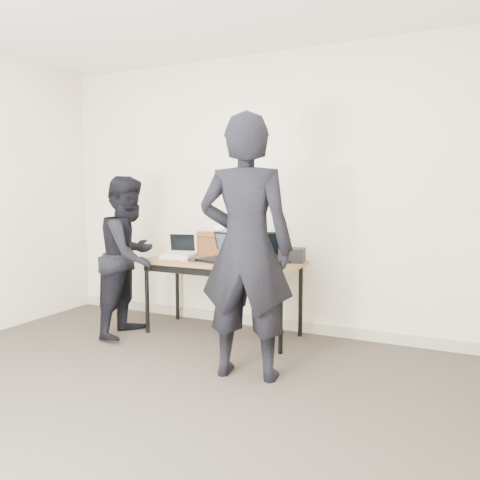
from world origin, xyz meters
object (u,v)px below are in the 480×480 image
Objects in this scene: person_observer at (130,256)px; person_typist at (246,248)px; laptop_center at (221,254)px; laptop_beige at (179,253)px; equipment_box at (292,255)px; desk at (222,267)px; laptop_right at (271,255)px; leather_satchel at (216,244)px.

person_typist is at bearing -115.38° from person_observer.
laptop_center is 0.22× the size of person_typist.
laptop_center is (0.48, -0.03, 0.01)m from laptop_beige.
laptop_beige reaches higher than equipment_box.
desk is at bearing -74.25° from person_observer.
desk is 2.99× the size of laptop_right.
person_typist reaches higher than person_observer.
leather_satchel reaches higher than desk.
leather_satchel is 0.86m from person_observer.
equipment_box is 1.02m from person_typist.
desk is 3.96× the size of leather_satchel.
person_observer reaches higher than equipment_box.
person_observer is (-1.45, -0.53, -0.03)m from equipment_box.
equipment_box is at bearing 5.41° from leather_satchel.
leather_satchel is at bearing 144.59° from laptop_center.
laptop_beige is at bearing 151.22° from laptop_right.
person_observer is at bearing -139.92° from laptop_center.
laptop_beige is at bearing -136.61° from leather_satchel.
equipment_box is (1.11, 0.18, 0.02)m from laptop_beige.
laptop_beige is 1.39m from person_typist.
laptop_beige is 0.92× the size of leather_satchel.
person_typist is at bearing -44.81° from leather_satchel.
desk is 0.67m from equipment_box.
desk is 0.78× the size of person_typist.
person_typist reaches higher than leather_satchel.
laptop_right reaches higher than desk.
desk is at bearing -163.06° from equipment_box.
desk is 0.12m from laptop_center.
desk is at bearing -12.97° from laptop_beige.
equipment_box reaches higher than desk.
laptop_right is 1.02m from person_typist.
person_observer reaches higher than laptop_beige.
laptop_center reaches higher than equipment_box.
laptop_right is 0.26× the size of person_typist.
equipment_box is at bearing -100.78° from person_typist.
equipment_box is at bearing -31.59° from laptop_right.
laptop_center is 1.12× the size of leather_satchel.
laptop_right is 1.34m from person_observer.
laptop_beige is at bearing 179.35° from desk.
leather_satchel is at bearing -55.12° from person_observer.
laptop_right is 1.33× the size of leather_satchel.
equipment_box is 0.15× the size of person_observer.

